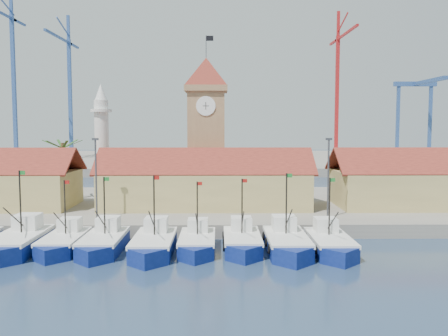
{
  "coord_description": "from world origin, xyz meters",
  "views": [
    {
      "loc": [
        1.64,
        -43.49,
        11.95
      ],
      "look_at": [
        2.36,
        18.0,
        6.65
      ],
      "focal_mm": 40.0,
      "sensor_mm": 36.0,
      "label": 1
    }
  ],
  "objects": [
    {
      "name": "clock_tower",
      "position": [
        0.0,
        26.0,
        11.96
      ],
      "size": [
        5.8,
        5.8,
        22.7
      ],
      "color": "#A17D52",
      "rests_on": "quay"
    },
    {
      "name": "hall_center",
      "position": [
        0.0,
        20.0,
        3.99
      ],
      "size": [
        27.04,
        10.13,
        7.61
      ],
      "color": "tan",
      "rests_on": "quay"
    },
    {
      "name": "boat_2",
      "position": [
        -13.08,
        3.14,
        0.73
      ],
      "size": [
        3.42,
        9.36,
        7.08
      ],
      "color": "navy",
      "rests_on": "ground"
    },
    {
      "name": "boat_8",
      "position": [
        12.16,
        2.1,
        0.77
      ],
      "size": [
        3.57,
        9.79,
        7.41
      ],
      "color": "navy",
      "rests_on": "ground"
    },
    {
      "name": "crane_blue_far",
      "position": [
        -57.12,
        100.24,
        29.04
      ],
      "size": [
        1.0,
        36.3,
        48.22
      ],
      "color": "#2F5191",
      "rests_on": "terminal"
    },
    {
      "name": "lamp_posts",
      "position": [
        0.5,
        12.0,
        6.48
      ],
      "size": [
        80.7,
        0.25,
        9.03
      ],
      "color": "#3F3F44",
      "rests_on": "quay"
    },
    {
      "name": "crane_blue_near",
      "position": [
        -42.85,
        106.88,
        25.37
      ],
      "size": [
        1.0,
        30.68,
        42.41
      ],
      "color": "#2F5191",
      "rests_on": "terminal"
    },
    {
      "name": "boat_5",
      "position": [
        -0.36,
        2.88,
        0.72
      ],
      "size": [
        3.36,
        9.19,
        6.96
      ],
      "color": "navy",
      "rests_on": "ground"
    },
    {
      "name": "quay",
      "position": [
        0.0,
        24.0,
        0.75
      ],
      "size": [
        140.0,
        32.0,
        1.5
      ],
      "primitive_type": "cube",
      "color": "gray",
      "rests_on": "ground"
    },
    {
      "name": "boat_3",
      "position": [
        -9.23,
        2.78,
        0.77
      ],
      "size": [
        3.59,
        9.84,
        7.44
      ],
      "color": "navy",
      "rests_on": "ground"
    },
    {
      "name": "boat_1",
      "position": [
        -17.19,
        2.68,
        0.84
      ],
      "size": [
        3.91,
        10.72,
        8.11
      ],
      "color": "navy",
      "rests_on": "ground"
    },
    {
      "name": "palm_tree",
      "position": [
        -20.0,
        26.0,
        6.25
      ],
      "size": [
        5.6,
        5.03,
        8.39
      ],
      "color": "brown",
      "rests_on": "quay"
    },
    {
      "name": "boat_7",
      "position": [
        8.1,
        2.19,
        0.81
      ],
      "size": [
        3.79,
        10.37,
        7.85
      ],
      "color": "navy",
      "rests_on": "ground"
    },
    {
      "name": "boat_6",
      "position": [
        3.94,
        3.1,
        0.75
      ],
      "size": [
        3.48,
        9.53,
        7.21
      ],
      "color": "navy",
      "rests_on": "ground"
    },
    {
      "name": "minaret",
      "position": [
        -15.0,
        28.0,
        9.73
      ],
      "size": [
        3.0,
        3.0,
        16.3
      ],
      "color": "silver",
      "rests_on": "quay"
    },
    {
      "name": "ground",
      "position": [
        0.0,
        0.0,
        0.0
      ],
      "size": [
        400.0,
        400.0,
        0.0
      ],
      "primitive_type": "plane",
      "color": "#1D2E4E",
      "rests_on": "ground"
    },
    {
      "name": "crane_red_right",
      "position": [
        36.88,
        103.88,
        25.77
      ],
      "size": [
        1.0,
        30.76,
        43.13
      ],
      "color": "#B31B1C",
      "rests_on": "terminal"
    },
    {
      "name": "boat_4",
      "position": [
        -4.38,
        1.95,
        0.79
      ],
      "size": [
        3.7,
        10.13,
        7.67
      ],
      "color": "navy",
      "rests_on": "ground"
    },
    {
      "name": "terminal",
      "position": [
        0.0,
        110.0,
        1.0
      ],
      "size": [
        240.0,
        80.0,
        2.0
      ],
      "primitive_type": "cube",
      "color": "gray",
      "rests_on": "ground"
    },
    {
      "name": "gantry",
      "position": [
        62.0,
        106.65,
        20.04
      ],
      "size": [
        13.0,
        22.0,
        23.2
      ],
      "color": "#2F5191",
      "rests_on": "terminal"
    }
  ]
}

